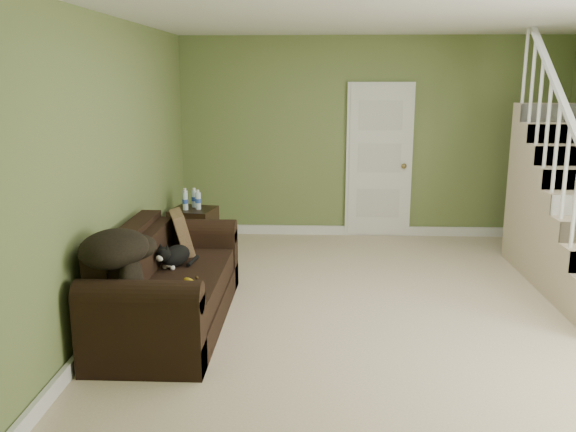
# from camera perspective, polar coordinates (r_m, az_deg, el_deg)

# --- Properties ---
(floor) EXTENTS (5.00, 5.50, 0.01)m
(floor) POSITION_cam_1_polar(r_m,az_deg,el_deg) (5.72, 9.94, -8.72)
(floor) COLOR tan
(floor) RESTS_ON ground
(ceiling) EXTENTS (5.00, 5.50, 0.01)m
(ceiling) POSITION_cam_1_polar(r_m,az_deg,el_deg) (5.35, 11.08, 18.15)
(ceiling) COLOR white
(ceiling) RESTS_ON wall_back
(wall_back) EXTENTS (5.00, 0.04, 2.60)m
(wall_back) POSITION_cam_1_polar(r_m,az_deg,el_deg) (8.10, 7.84, 7.22)
(wall_back) COLOR olive
(wall_back) RESTS_ON floor
(wall_front) EXTENTS (5.00, 0.04, 2.60)m
(wall_front) POSITION_cam_1_polar(r_m,az_deg,el_deg) (2.75, 18.23, -4.59)
(wall_front) COLOR olive
(wall_front) RESTS_ON floor
(wall_left) EXTENTS (0.04, 5.50, 2.60)m
(wall_left) POSITION_cam_1_polar(r_m,az_deg,el_deg) (5.61, -15.78, 4.33)
(wall_left) COLOR olive
(wall_left) RESTS_ON floor
(baseboard_back) EXTENTS (5.00, 0.04, 0.12)m
(baseboard_back) POSITION_cam_1_polar(r_m,az_deg,el_deg) (8.28, 7.60, -1.36)
(baseboard_back) COLOR white
(baseboard_back) RESTS_ON floor
(baseboard_left) EXTENTS (0.04, 5.50, 0.12)m
(baseboard_left) POSITION_cam_1_polar(r_m,az_deg,el_deg) (5.91, -14.75, -7.64)
(baseboard_left) COLOR white
(baseboard_left) RESTS_ON floor
(door) EXTENTS (0.86, 0.12, 2.02)m
(door) POSITION_cam_1_polar(r_m,az_deg,el_deg) (8.10, 8.52, 5.11)
(door) COLOR white
(door) RESTS_ON floor
(sofa) EXTENTS (0.90, 2.09, 0.83)m
(sofa) POSITION_cam_1_polar(r_m,az_deg,el_deg) (5.37, -11.38, -6.67)
(sofa) COLOR black
(sofa) RESTS_ON floor
(side_table) EXTENTS (0.56, 0.56, 0.80)m
(side_table) POSITION_cam_1_polar(r_m,az_deg,el_deg) (7.30, -8.81, -1.43)
(side_table) COLOR black
(side_table) RESTS_ON floor
(cat) EXTENTS (0.31, 0.53, 0.25)m
(cat) POSITION_cam_1_polar(r_m,az_deg,el_deg) (5.47, -10.53, -3.73)
(cat) COLOR black
(cat) RESTS_ON sofa
(banana) EXTENTS (0.16, 0.18, 0.05)m
(banana) POSITION_cam_1_polar(r_m,az_deg,el_deg) (5.01, -9.16, -6.10)
(banana) COLOR gold
(banana) RESTS_ON sofa
(throw_pillow) EXTENTS (0.33, 0.47, 0.44)m
(throw_pillow) POSITION_cam_1_polar(r_m,az_deg,el_deg) (5.90, -9.84, -1.64)
(throw_pillow) COLOR #432E1B
(throw_pillow) RESTS_ON sofa
(throw_blanket) EXTENTS (0.52, 0.66, 0.27)m
(throw_blanket) POSITION_cam_1_polar(r_m,az_deg,el_deg) (4.68, -15.95, -2.94)
(throw_blanket) COLOR black
(throw_blanket) RESTS_ON sofa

